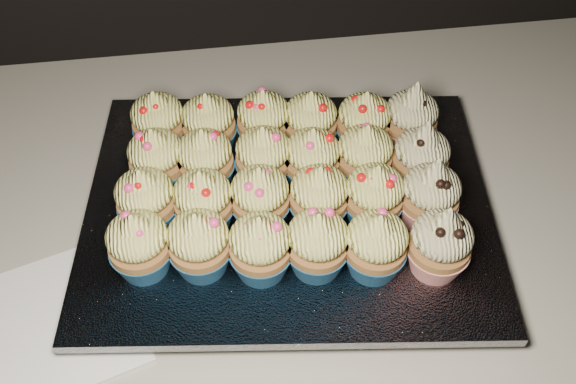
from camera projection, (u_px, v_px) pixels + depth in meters
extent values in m
cube|color=black|center=(414.00, 354.00, 1.14)|extent=(2.40, 0.60, 0.86)
cube|color=beige|center=(469.00, 188.00, 0.80)|extent=(2.44, 0.64, 0.04)
cube|color=white|center=(53.00, 323.00, 0.65)|extent=(0.21, 0.21, 0.00)
cube|color=black|center=(288.00, 214.00, 0.73)|extent=(0.44, 0.36, 0.02)
cube|color=silver|center=(288.00, 205.00, 0.72)|extent=(0.48, 0.40, 0.01)
cone|color=#1C5585|center=(143.00, 258.00, 0.64)|extent=(0.06, 0.06, 0.03)
ellipsoid|color=#FFFA80|center=(137.00, 235.00, 0.61)|extent=(0.06, 0.06, 0.04)
cone|color=#FFFA80|center=(132.00, 221.00, 0.60)|extent=(0.03, 0.03, 0.02)
cone|color=#1C5585|center=(202.00, 257.00, 0.64)|extent=(0.06, 0.06, 0.03)
ellipsoid|color=#FFFA80|center=(198.00, 235.00, 0.61)|extent=(0.06, 0.06, 0.04)
cone|color=#FFFA80|center=(195.00, 220.00, 0.60)|extent=(0.03, 0.03, 0.02)
cone|color=#1C5585|center=(261.00, 260.00, 0.64)|extent=(0.06, 0.06, 0.03)
ellipsoid|color=#FFFA80|center=(260.00, 238.00, 0.61)|extent=(0.06, 0.06, 0.04)
cone|color=#FFFA80|center=(259.00, 223.00, 0.59)|extent=(0.03, 0.03, 0.02)
cone|color=#1C5585|center=(317.00, 257.00, 0.64)|extent=(0.06, 0.06, 0.03)
ellipsoid|color=#FFFA80|center=(318.00, 234.00, 0.61)|extent=(0.06, 0.06, 0.04)
cone|color=#FFFA80|center=(319.00, 220.00, 0.60)|extent=(0.03, 0.03, 0.02)
cone|color=#1C5585|center=(373.00, 259.00, 0.64)|extent=(0.06, 0.06, 0.03)
ellipsoid|color=#FFFA80|center=(377.00, 236.00, 0.61)|extent=(0.06, 0.06, 0.04)
cone|color=#FFFA80|center=(380.00, 221.00, 0.60)|extent=(0.03, 0.03, 0.02)
cone|color=red|center=(436.00, 258.00, 0.64)|extent=(0.06, 0.06, 0.03)
ellipsoid|color=beige|center=(443.00, 235.00, 0.61)|extent=(0.06, 0.06, 0.04)
cone|color=beige|center=(448.00, 217.00, 0.59)|extent=(0.03, 0.03, 0.03)
cone|color=#1C5585|center=(150.00, 214.00, 0.68)|extent=(0.06, 0.06, 0.03)
ellipsoid|color=#FFFA80|center=(144.00, 191.00, 0.65)|extent=(0.06, 0.06, 0.04)
cone|color=#FFFA80|center=(140.00, 176.00, 0.63)|extent=(0.03, 0.03, 0.02)
cone|color=#1C5585|center=(206.00, 216.00, 0.68)|extent=(0.06, 0.06, 0.03)
ellipsoid|color=#FFFA80|center=(202.00, 192.00, 0.65)|extent=(0.06, 0.06, 0.04)
cone|color=#FFFA80|center=(200.00, 177.00, 0.63)|extent=(0.03, 0.03, 0.02)
cone|color=#1C5585|center=(261.00, 212.00, 0.68)|extent=(0.06, 0.06, 0.03)
ellipsoid|color=#FFFA80|center=(260.00, 188.00, 0.65)|extent=(0.06, 0.06, 0.04)
cone|color=#FFFA80|center=(259.00, 173.00, 0.64)|extent=(0.03, 0.03, 0.02)
cone|color=#1C5585|center=(318.00, 211.00, 0.68)|extent=(0.06, 0.06, 0.03)
ellipsoid|color=#FFFA80|center=(320.00, 188.00, 0.65)|extent=(0.06, 0.06, 0.04)
cone|color=#FFFA80|center=(320.00, 173.00, 0.64)|extent=(0.03, 0.03, 0.02)
cone|color=#1C5585|center=(372.00, 210.00, 0.68)|extent=(0.06, 0.06, 0.03)
ellipsoid|color=#FFFA80|center=(376.00, 187.00, 0.65)|extent=(0.06, 0.06, 0.04)
cone|color=#FFFA80|center=(378.00, 172.00, 0.64)|extent=(0.03, 0.03, 0.02)
cone|color=red|center=(426.00, 210.00, 0.68)|extent=(0.06, 0.06, 0.03)
ellipsoid|color=beige|center=(432.00, 187.00, 0.65)|extent=(0.06, 0.06, 0.04)
cone|color=beige|center=(437.00, 168.00, 0.63)|extent=(0.03, 0.03, 0.03)
cone|color=#1C5585|center=(160.00, 174.00, 0.72)|extent=(0.06, 0.06, 0.03)
ellipsoid|color=#FFFA80|center=(155.00, 150.00, 0.69)|extent=(0.06, 0.06, 0.04)
cone|color=#FFFA80|center=(152.00, 135.00, 0.67)|extent=(0.03, 0.03, 0.02)
cone|color=#1C5585|center=(207.00, 174.00, 0.72)|extent=(0.06, 0.06, 0.03)
ellipsoid|color=#FFFA80|center=(204.00, 151.00, 0.69)|extent=(0.06, 0.06, 0.04)
cone|color=#FFFA80|center=(202.00, 135.00, 0.67)|extent=(0.03, 0.03, 0.02)
cone|color=#1C5585|center=(264.00, 172.00, 0.72)|extent=(0.06, 0.06, 0.03)
ellipsoid|color=#FFFA80|center=(263.00, 148.00, 0.69)|extent=(0.06, 0.06, 0.04)
cone|color=#FFFA80|center=(263.00, 133.00, 0.67)|extent=(0.03, 0.03, 0.02)
cone|color=#1C5585|center=(312.00, 174.00, 0.72)|extent=(0.06, 0.06, 0.03)
ellipsoid|color=#FFFA80|center=(313.00, 150.00, 0.69)|extent=(0.06, 0.06, 0.04)
cone|color=#FFFA80|center=(313.00, 134.00, 0.67)|extent=(0.03, 0.03, 0.02)
cone|color=#1C5585|center=(362.00, 170.00, 0.72)|extent=(0.06, 0.06, 0.03)
ellipsoid|color=#FFFA80|center=(366.00, 146.00, 0.69)|extent=(0.06, 0.06, 0.04)
cone|color=#FFFA80|center=(368.00, 131.00, 0.67)|extent=(0.03, 0.03, 0.02)
cone|color=red|center=(417.00, 173.00, 0.72)|extent=(0.06, 0.06, 0.03)
ellipsoid|color=beige|center=(423.00, 149.00, 0.69)|extent=(0.06, 0.06, 0.04)
cone|color=beige|center=(427.00, 131.00, 0.67)|extent=(0.03, 0.03, 0.03)
cone|color=#1C5585|center=(162.00, 137.00, 0.76)|extent=(0.06, 0.06, 0.03)
ellipsoid|color=#FFFA80|center=(157.00, 113.00, 0.73)|extent=(0.06, 0.06, 0.04)
cone|color=#FFFA80|center=(154.00, 97.00, 0.71)|extent=(0.03, 0.03, 0.02)
cone|color=#1C5585|center=(211.00, 139.00, 0.75)|extent=(0.06, 0.06, 0.03)
ellipsoid|color=#FFFA80|center=(208.00, 115.00, 0.72)|extent=(0.06, 0.06, 0.04)
cone|color=#FFFA80|center=(206.00, 99.00, 0.71)|extent=(0.03, 0.03, 0.02)
cone|color=#1C5585|center=(264.00, 135.00, 0.76)|extent=(0.06, 0.06, 0.03)
ellipsoid|color=#FFFA80|center=(263.00, 111.00, 0.73)|extent=(0.06, 0.06, 0.04)
cone|color=#FFFA80|center=(263.00, 96.00, 0.71)|extent=(0.03, 0.03, 0.02)
cone|color=#1C5585|center=(310.00, 137.00, 0.76)|extent=(0.06, 0.06, 0.03)
ellipsoid|color=#FFFA80|center=(311.00, 113.00, 0.73)|extent=(0.06, 0.06, 0.04)
cone|color=#FFFA80|center=(311.00, 97.00, 0.71)|extent=(0.03, 0.03, 0.02)
cone|color=#1C5585|center=(362.00, 137.00, 0.76)|extent=(0.06, 0.06, 0.03)
ellipsoid|color=#FFFA80|center=(365.00, 113.00, 0.73)|extent=(0.06, 0.06, 0.04)
cone|color=#FFFA80|center=(367.00, 98.00, 0.71)|extent=(0.03, 0.03, 0.02)
cone|color=red|center=(408.00, 134.00, 0.76)|extent=(0.06, 0.06, 0.03)
ellipsoid|color=beige|center=(412.00, 110.00, 0.73)|extent=(0.06, 0.06, 0.04)
cone|color=beige|center=(416.00, 91.00, 0.71)|extent=(0.03, 0.03, 0.03)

